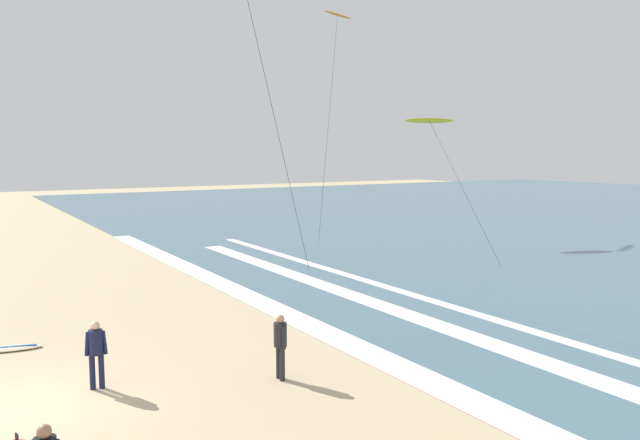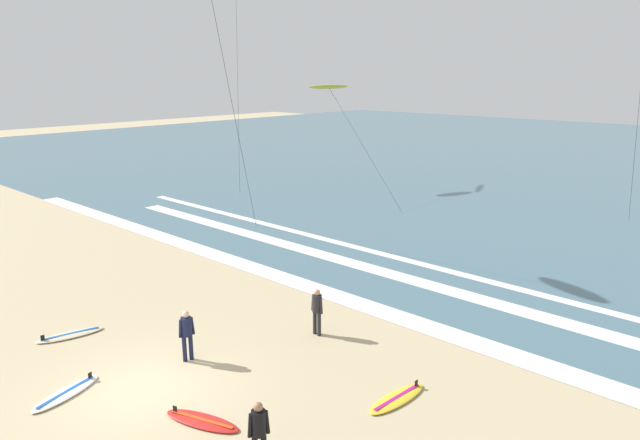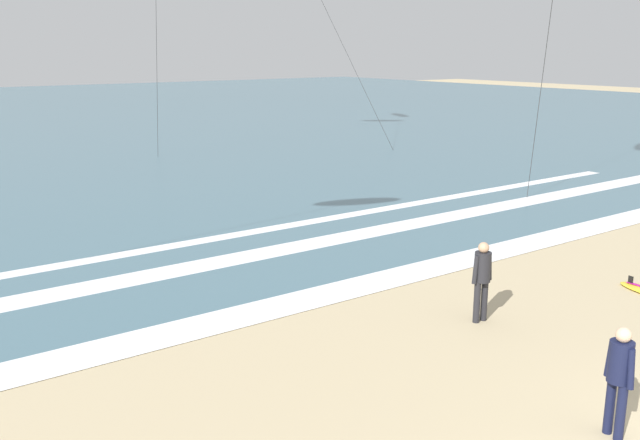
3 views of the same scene
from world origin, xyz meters
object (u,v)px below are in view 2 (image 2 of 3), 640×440
(surfboard_foreground_flat, at_px, (66,393))
(surfboard_left_pile, at_px, (397,398))
(surfer_mid_group, at_px, (259,429))
(kite_yellow_mid_center, at_px, (329,87))
(surfboard_near_water, at_px, (202,421))
(surfer_right_near, at_px, (317,308))
(surfboard_right_spare, at_px, (70,335))
(surfer_foreground_main, at_px, (187,331))

(surfboard_foreground_flat, bearing_deg, surfboard_left_pile, 40.66)
(surfer_mid_group, bearing_deg, kite_yellow_mid_center, 128.70)
(surfer_mid_group, height_order, surfboard_near_water, surfer_mid_group)
(surfer_right_near, height_order, surfboard_right_spare, surfer_right_near)
(surfer_right_near, height_order, surfer_foreground_main, same)
(surfboard_right_spare, relative_size, surfboard_near_water, 1.00)
(surfer_mid_group, distance_m, surfboard_right_spare, 9.46)
(surfer_foreground_main, height_order, surfboard_right_spare, surfer_foreground_main)
(surfer_mid_group, xyz_separation_m, surfer_foreground_main, (-5.17, 1.75, 0.00))
(surfer_foreground_main, bearing_deg, surfboard_foreground_flat, -104.41)
(surfer_mid_group, distance_m, surfboard_foreground_flat, 6.30)
(surfer_mid_group, xyz_separation_m, surfer_right_near, (-3.47, 5.64, 0.00))
(surfboard_near_water, bearing_deg, surfer_right_near, 102.13)
(surfboard_left_pile, bearing_deg, surfer_right_near, 161.24)
(surfer_right_near, height_order, surfboard_left_pile, surfer_right_near)
(surfboard_foreground_flat, bearing_deg, surfer_foreground_main, 75.59)
(surfer_right_near, bearing_deg, surfer_mid_group, -58.40)
(surfboard_foreground_flat, distance_m, kite_yellow_mid_center, 30.76)
(surfer_right_near, distance_m, surfer_foreground_main, 4.25)
(surfboard_near_water, bearing_deg, surfboard_right_spare, -179.57)
(surfer_foreground_main, distance_m, surfboard_near_water, 3.43)
(surfer_right_near, relative_size, surfboard_left_pile, 0.75)
(surfer_foreground_main, xyz_separation_m, surfboard_right_spare, (-4.24, -1.67, -0.91))
(surfboard_foreground_flat, xyz_separation_m, surfboard_left_pile, (6.75, 5.80, 0.00))
(surfboard_foreground_flat, distance_m, surfboard_near_water, 4.12)
(surfer_mid_group, xyz_separation_m, surfboard_near_water, (-2.28, 0.13, -0.91))
(surfer_right_near, bearing_deg, surfboard_foreground_flat, -109.51)
(surfer_mid_group, bearing_deg, surfboard_foreground_flat, -165.26)
(surfer_mid_group, height_order, surfer_right_near, same)
(surfer_mid_group, distance_m, kite_yellow_mid_center, 32.50)
(surfer_foreground_main, relative_size, surfboard_near_water, 0.73)
(surfer_right_near, distance_m, surfboard_right_spare, 8.19)
(surfboard_right_spare, height_order, surfboard_left_pile, same)
(surfboard_foreground_flat, height_order, surfboard_left_pile, same)
(surfboard_left_pile, relative_size, kite_yellow_mid_center, 0.21)
(surfboard_left_pile, bearing_deg, surfboard_right_spare, -157.80)
(surfboard_near_water, bearing_deg, surfboard_left_pile, 53.60)
(surfboard_right_spare, xyz_separation_m, surfboard_near_water, (7.13, 0.05, 0.00))
(surfer_right_near, distance_m, surfboard_near_water, 5.71)
(surfboard_left_pile, xyz_separation_m, kite_yellow_mid_center, (-20.65, 20.66, 7.31))
(surfer_foreground_main, bearing_deg, surfboard_left_pile, 22.68)
(surfer_right_near, bearing_deg, surfboard_near_water, -77.87)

